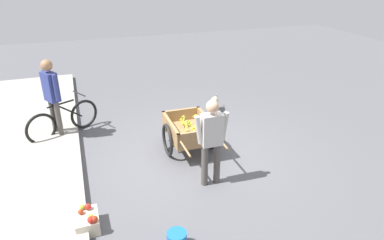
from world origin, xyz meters
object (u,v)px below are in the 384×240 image
(plastic_bucket, at_px, (177,240))
(apple_crate, at_px, (87,221))
(bicycle, at_px, (64,120))
(cyclist_person, at_px, (51,92))
(vendor_person, at_px, (212,136))
(dog, at_px, (214,101))
(fruit_cart, at_px, (189,131))

(plastic_bucket, xyz_separation_m, apple_crate, (0.76, 1.08, 0.00))
(bicycle, height_order, cyclist_person, cyclist_person)
(plastic_bucket, distance_m, apple_crate, 1.32)
(vendor_person, bearing_deg, dog, -23.56)
(vendor_person, xyz_separation_m, dog, (2.82, -1.23, -0.62))
(bicycle, bearing_deg, fruit_cart, -123.87)
(fruit_cart, xyz_separation_m, apple_crate, (-1.59, 2.05, -0.31))
(fruit_cart, height_order, vendor_person, vendor_person)
(bicycle, relative_size, apple_crate, 3.36)
(fruit_cart, xyz_separation_m, cyclist_person, (1.48, 2.45, 0.59))
(plastic_bucket, relative_size, apple_crate, 0.60)
(vendor_person, height_order, cyclist_person, cyclist_person)
(dog, distance_m, apple_crate, 4.63)
(cyclist_person, height_order, dog, cyclist_person)
(bicycle, distance_m, dog, 3.54)
(vendor_person, height_order, apple_crate, vendor_person)
(fruit_cart, distance_m, plastic_bucket, 2.56)
(vendor_person, distance_m, bicycle, 3.58)
(plastic_bucket, bearing_deg, dog, -28.55)
(cyclist_person, distance_m, apple_crate, 3.22)
(bicycle, distance_m, cyclist_person, 0.69)
(bicycle, bearing_deg, vendor_person, -139.43)
(fruit_cart, xyz_separation_m, vendor_person, (-1.14, 0.01, 0.46))
(apple_crate, bearing_deg, vendor_person, -77.63)
(cyclist_person, relative_size, plastic_bucket, 6.46)
(bicycle, height_order, dog, bicycle)
(fruit_cart, distance_m, apple_crate, 2.61)
(bicycle, bearing_deg, apple_crate, -175.25)
(fruit_cart, height_order, bicycle, bicycle)
(vendor_person, xyz_separation_m, apple_crate, (-0.45, 2.04, -0.77))
(fruit_cart, height_order, plastic_bucket, fruit_cart)
(fruit_cart, height_order, dog, fruit_cart)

